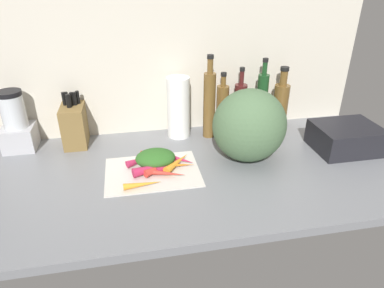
{
  "coord_description": "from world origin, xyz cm",
  "views": [
    {
      "loc": [
        -20.86,
        -110.22,
        69.21
      ],
      "look_at": [
        0.29,
        -0.51,
        10.84
      ],
      "focal_mm": 32.16,
      "sensor_mm": 36.0,
      "label": 1
    }
  ],
  "objects": [
    {
      "name": "carrot_2",
      "position": [
        -18.91,
        -10.13,
        1.97
      ],
      "size": [
        13.39,
        3.24,
        2.34
      ],
      "primitive_type": "cone",
      "rotation": [
        0.0,
        1.57,
        0.07
      ],
      "color": "orange",
      "rests_on": "cutting_board"
    },
    {
      "name": "knife_block",
      "position": [
        -44.7,
        30.43,
        9.01
      ],
      "size": [
        9.41,
        16.67,
        22.82
      ],
      "color": "brown",
      "rests_on": "ground_plane"
    },
    {
      "name": "bottle_4",
      "position": [
        47.84,
        29.16,
        11.78
      ],
      "size": [
        7.06,
        7.06,
        29.28
      ],
      "color": "brown",
      "rests_on": "ground_plane"
    },
    {
      "name": "carrot_4",
      "position": [
        -8.55,
        -0.16,
        2.09
      ],
      "size": [
        10.85,
        7.46,
        2.57
      ],
      "primitive_type": "cone",
      "rotation": [
        0.0,
        1.57,
        0.49
      ],
      "color": "#B2264C",
      "rests_on": "cutting_board"
    },
    {
      "name": "carrot_6",
      "position": [
        -12.65,
        9.11,
        1.95
      ],
      "size": [
        12.26,
        8.03,
        2.3
      ],
      "primitive_type": "cone",
      "rotation": [
        0.0,
        1.57,
        -0.49
      ],
      "color": "red",
      "rests_on": "cutting_board"
    },
    {
      "name": "bottle_1",
      "position": [
        20.45,
        30.99,
        11.5
      ],
      "size": [
        5.49,
        5.49,
        27.76
      ],
      "color": "brown",
      "rests_on": "ground_plane"
    },
    {
      "name": "carrot_9",
      "position": [
        -18.32,
        6.48,
        2.18
      ],
      "size": [
        12.43,
        7.73,
        2.76
      ],
      "primitive_type": "cone",
      "rotation": [
        0.0,
        1.57,
        0.43
      ],
      "color": "#B2264C",
      "rests_on": "cutting_board"
    },
    {
      "name": "bottle_3",
      "position": [
        38.43,
        29.28,
        14.0
      ],
      "size": [
        5.02,
        5.02,
        33.52
      ],
      "color": "#19421E",
      "rests_on": "ground_plane"
    },
    {
      "name": "bottle_0",
      "position": [
        13.18,
        26.52,
        15.6
      ],
      "size": [
        5.26,
        5.26,
        36.77
      ],
      "color": "brown",
      "rests_on": "ground_plane"
    },
    {
      "name": "carrot_3",
      "position": [
        -7.02,
        0.54,
        1.99
      ],
      "size": [
        16.97,
        4.62,
        2.38
      ],
      "primitive_type": "cone",
      "rotation": [
        0.0,
        1.57,
        -0.14
      ],
      "color": "orange",
      "rests_on": "cutting_board"
    },
    {
      "name": "carrot_8",
      "position": [
        -13.35,
        -0.82,
        2.58
      ],
      "size": [
        18.11,
        8.38,
        3.56
      ],
      "primitive_type": "cone",
      "rotation": [
        0.0,
        1.57,
        0.28
      ],
      "color": "#B2264C",
      "rests_on": "cutting_board"
    },
    {
      "name": "blender_appliance",
      "position": [
        -67.36,
        29.93,
        10.89
      ],
      "size": [
        12.69,
        12.69,
        25.31
      ],
      "color": "#B2B2B7",
      "rests_on": "ground_plane"
    },
    {
      "name": "carrot_1",
      "position": [
        -3.69,
        4.37,
        2.04
      ],
      "size": [
        11.29,
        9.46,
        2.48
      ],
      "primitive_type": "cone",
      "rotation": [
        0.0,
        1.57,
        -0.65
      ],
      "color": "#B2264C",
      "rests_on": "cutting_board"
    },
    {
      "name": "carrot_10",
      "position": [
        -10.94,
        -4.42,
        2.03
      ],
      "size": [
        16.15,
        7.87,
        2.45
      ],
      "primitive_type": "cone",
      "rotation": [
        0.0,
        1.57,
        -0.35
      ],
      "color": "red",
      "rests_on": "cutting_board"
    },
    {
      "name": "dish_rack",
      "position": [
        66.17,
        3.33,
        5.34
      ],
      "size": [
        25.62,
        20.82,
        10.69
      ],
      "primitive_type": "cube",
      "color": "black",
      "rests_on": "ground_plane"
    },
    {
      "name": "cutting_board",
      "position": [
        -14.68,
        -0.39,
        0.4
      ],
      "size": [
        34.91,
        26.19,
        0.8
      ],
      "primitive_type": "cube",
      "color": "beige",
      "rests_on": "ground_plane"
    },
    {
      "name": "wall_back",
      "position": [
        0.0,
        38.5,
        30.0
      ],
      "size": [
        170.0,
        3.0,
        60.0
      ],
      "primitive_type": "cube",
      "color": "beige",
      "rests_on": "ground_plane"
    },
    {
      "name": "carrot_7",
      "position": [
        -10.88,
        -0.11,
        2.24
      ],
      "size": [
        15.06,
        10.86,
        2.88
      ],
      "primitive_type": "cone",
      "rotation": [
        0.0,
        1.57,
        0.56
      ],
      "color": "red",
      "rests_on": "cutting_board"
    },
    {
      "name": "ground_plane",
      "position": [
        0.0,
        0.0,
        -1.5
      ],
      "size": [
        170.0,
        80.0,
        3.0
      ],
      "primitive_type": "cube",
      "color": "slate"
    },
    {
      "name": "carrot_0",
      "position": [
        -11.7,
        -0.35,
        2.38
      ],
      "size": [
        10.99,
        4.67,
        3.15
      ],
      "primitive_type": "cone",
      "rotation": [
        0.0,
        1.57,
        -0.15
      ],
      "color": "red",
      "rests_on": "cutting_board"
    },
    {
      "name": "paper_towel_roll",
      "position": [
        -0.33,
        29.5,
        13.57
      ],
      "size": [
        10.02,
        10.02,
        27.14
      ],
      "primitive_type": "cylinder",
      "color": "white",
      "rests_on": "ground_plane"
    },
    {
      "name": "carrot_5",
      "position": [
        -5.02,
        1.9,
        2.27
      ],
      "size": [
        11.93,
        12.78,
        2.95
      ],
      "primitive_type": "cone",
      "rotation": [
        0.0,
        1.57,
        0.84
      ],
      "color": "orange",
      "rests_on": "cutting_board"
    },
    {
      "name": "bottle_2",
      "position": [
        28.95,
        31.45,
        11.48
      ],
      "size": [
        5.69,
        5.69,
        29.45
      ],
      "color": "#471919",
      "rests_on": "ground_plane"
    },
    {
      "name": "carrot_greens_pile",
      "position": [
        -13.09,
        3.71,
        4.01
      ],
      "size": [
        15.17,
        11.67,
        6.42
      ],
      "primitive_type": "ellipsoid",
      "color": "#2D6023",
      "rests_on": "cutting_board"
    },
    {
      "name": "winter_squash",
      "position": [
        23.56,
        3.71,
        14.36
      ],
      "size": [
        28.61,
        26.09,
        28.71
      ],
      "primitive_type": "ellipsoid",
      "color": "#4C6B47",
      "rests_on": "ground_plane"
    }
  ]
}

